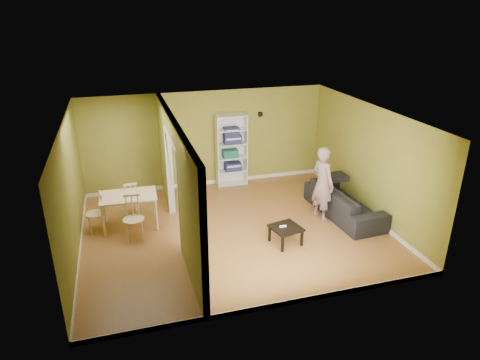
# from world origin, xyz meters

# --- Properties ---
(room_shell) EXTENTS (6.50, 6.50, 6.50)m
(room_shell) POSITION_xyz_m (0.00, 0.00, 1.30)
(room_shell) COLOR #AA5938
(room_shell) RESTS_ON ground
(partition) EXTENTS (0.22, 5.50, 2.60)m
(partition) POSITION_xyz_m (-1.20, 0.00, 1.30)
(partition) COLOR olive
(partition) RESTS_ON ground
(wall_speaker) EXTENTS (0.10, 0.10, 0.10)m
(wall_speaker) POSITION_xyz_m (1.50, 2.69, 1.90)
(wall_speaker) COLOR black
(wall_speaker) RESTS_ON room_shell
(sofa) EXTENTS (2.39, 1.14, 0.89)m
(sofa) POSITION_xyz_m (2.70, -0.01, 0.44)
(sofa) COLOR black
(sofa) RESTS_ON ground
(person) EXTENTS (0.87, 0.76, 2.07)m
(person) POSITION_xyz_m (2.10, -0.02, 1.03)
(person) COLOR slate
(person) RESTS_ON ground
(bookshelf) EXTENTS (0.83, 0.36, 1.97)m
(bookshelf) POSITION_xyz_m (0.64, 2.61, 0.99)
(bookshelf) COLOR white
(bookshelf) RESTS_ON ground
(paper_box_navy_a) EXTENTS (0.44, 0.29, 0.22)m
(paper_box_navy_a) POSITION_xyz_m (0.67, 2.56, 0.53)
(paper_box_navy_a) COLOR navy
(paper_box_navy_a) RESTS_ON bookshelf
(paper_box_teal) EXTENTS (0.41, 0.27, 0.21)m
(paper_box_teal) POSITION_xyz_m (0.60, 2.56, 0.91)
(paper_box_teal) COLOR #137074
(paper_box_teal) RESTS_ON bookshelf
(paper_box_navy_b) EXTENTS (0.46, 0.30, 0.24)m
(paper_box_navy_b) POSITION_xyz_m (0.67, 2.56, 1.31)
(paper_box_navy_b) COLOR navy
(paper_box_navy_b) RESTS_ON bookshelf
(paper_box_navy_c) EXTENTS (0.41, 0.27, 0.21)m
(paper_box_navy_c) POSITION_xyz_m (0.64, 2.56, 1.50)
(paper_box_navy_c) COLOR navy
(paper_box_navy_c) RESTS_ON bookshelf
(coffee_table) EXTENTS (0.58, 0.58, 0.39)m
(coffee_table) POSITION_xyz_m (0.88, -0.86, 0.33)
(coffee_table) COLOR black
(coffee_table) RESTS_ON ground
(game_controller) EXTENTS (0.14, 0.04, 0.03)m
(game_controller) POSITION_xyz_m (0.83, -0.84, 0.40)
(game_controller) COLOR white
(game_controller) RESTS_ON coffee_table
(dining_table) EXTENTS (1.22, 0.81, 0.76)m
(dining_table) POSITION_xyz_m (-2.19, 0.83, 0.69)
(dining_table) COLOR beige
(dining_table) RESTS_ON ground
(chair_left) EXTENTS (0.47, 0.47, 0.90)m
(chair_left) POSITION_xyz_m (-2.92, 0.80, 0.45)
(chair_left) COLOR tan
(chair_left) RESTS_ON ground
(chair_near) EXTENTS (0.48, 0.48, 0.97)m
(chair_near) POSITION_xyz_m (-2.14, 0.22, 0.49)
(chair_near) COLOR tan
(chair_near) RESTS_ON ground
(chair_far) EXTENTS (0.45, 0.45, 0.88)m
(chair_far) POSITION_xyz_m (-2.14, 1.39, 0.44)
(chair_far) COLOR beige
(chair_far) RESTS_ON ground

